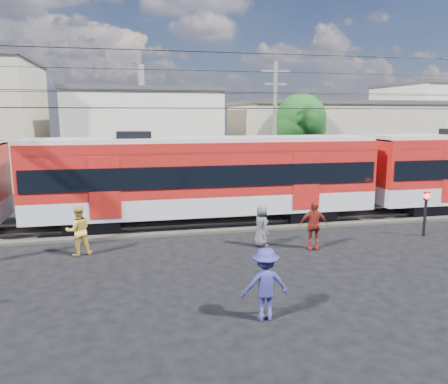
# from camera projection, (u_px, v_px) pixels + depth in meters

# --- Properties ---
(ground) EXTENTS (120.00, 120.00, 0.00)m
(ground) POSITION_uv_depth(u_px,v_px,m) (242.00, 290.00, 13.16)
(ground) COLOR black
(ground) RESTS_ON ground
(track_bed) EXTENTS (70.00, 3.40, 0.12)m
(track_bed) POSITION_uv_depth(u_px,v_px,m) (200.00, 224.00, 20.85)
(track_bed) COLOR #2D2823
(track_bed) RESTS_ON ground
(rail_near) EXTENTS (70.00, 0.12, 0.12)m
(rail_near) POSITION_uv_depth(u_px,v_px,m) (203.00, 225.00, 20.11)
(rail_near) COLOR #59544C
(rail_near) RESTS_ON track_bed
(rail_far) EXTENTS (70.00, 0.12, 0.12)m
(rail_far) POSITION_uv_depth(u_px,v_px,m) (198.00, 218.00, 21.55)
(rail_far) COLOR #59544C
(rail_far) RESTS_ON track_bed
(commuter_train) EXTENTS (50.30, 3.08, 4.17)m
(commuter_train) POSITION_uv_depth(u_px,v_px,m) (209.00, 175.00, 20.53)
(commuter_train) COLOR black
(commuter_train) RESTS_ON ground
(building_midwest) EXTENTS (12.24, 12.24, 7.30)m
(building_midwest) POSITION_uv_depth(u_px,v_px,m) (143.00, 132.00, 38.09)
(building_midwest) COLOR beige
(building_midwest) RESTS_ON ground
(building_mideast) EXTENTS (16.32, 10.20, 6.30)m
(building_mideast) POSITION_uv_depth(u_px,v_px,m) (328.00, 138.00, 38.60)
(building_mideast) COLOR tan
(building_mideast) RESTS_ON ground
(building_east) EXTENTS (10.20, 10.20, 8.30)m
(building_east) POSITION_uv_depth(u_px,v_px,m) (437.00, 125.00, 45.17)
(building_east) COLOR beige
(building_east) RESTS_ON ground
(utility_pole_mid) EXTENTS (1.80, 0.24, 8.50)m
(utility_pole_mid) POSITION_uv_depth(u_px,v_px,m) (275.00, 125.00, 28.04)
(utility_pole_mid) COLOR slate
(utility_pole_mid) RESTS_ON ground
(tree_near) EXTENTS (3.82, 3.64, 6.72)m
(tree_near) POSITION_uv_depth(u_px,v_px,m) (303.00, 122.00, 31.65)
(tree_near) COLOR #382619
(tree_near) RESTS_ON ground
(pedestrian_b) EXTENTS (1.07, 0.93, 1.90)m
(pedestrian_b) POSITION_uv_depth(u_px,v_px,m) (78.00, 230.00, 16.27)
(pedestrian_b) COLOR gold
(pedestrian_b) RESTS_ON ground
(pedestrian_c) EXTENTS (1.27, 0.77, 1.90)m
(pedestrian_c) POSITION_uv_depth(u_px,v_px,m) (265.00, 284.00, 11.13)
(pedestrian_c) COLOR navy
(pedestrian_c) RESTS_ON ground
(pedestrian_d) EXTENTS (1.19, 0.65, 1.93)m
(pedestrian_d) POSITION_uv_depth(u_px,v_px,m) (313.00, 225.00, 16.97)
(pedestrian_d) COLOR maroon
(pedestrian_d) RESTS_ON ground
(pedestrian_e) EXTENTS (0.69, 0.91, 1.67)m
(pedestrian_e) POSITION_uv_depth(u_px,v_px,m) (261.00, 226.00, 17.40)
(pedestrian_e) COLOR #47474C
(pedestrian_e) RESTS_ON ground
(crossing_signal) EXTENTS (0.28, 0.28, 1.95)m
(crossing_signal) POSITION_uv_depth(u_px,v_px,m) (426.00, 206.00, 18.75)
(crossing_signal) COLOR black
(crossing_signal) RESTS_ON ground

